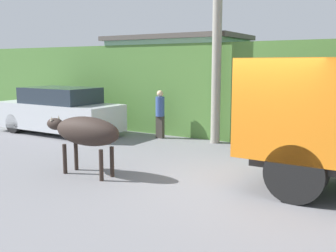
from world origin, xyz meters
TOP-DOWN VIEW (x-y plane):
  - ground_plane at (0.00, 0.00)m, footprint 60.00×60.00m
  - hillside_embankment at (0.00, 7.33)m, footprint 32.00×6.59m
  - building_backdrop at (-4.88, 5.26)m, footprint 4.95×2.70m
  - brown_cow at (-3.47, -0.97)m, footprint 2.05×0.63m
  - parked_suv at (-7.86, 2.35)m, footprint 4.62×1.72m
  - pedestrian_on_hill at (-4.43, 3.48)m, footprint 0.30×0.30m
  - utility_pole at (-2.56, 3.71)m, footprint 0.90×0.28m

SIDE VIEW (x-z plane):
  - ground_plane at x=0.00m, z-range 0.00..0.00m
  - parked_suv at x=-7.86m, z-range -0.02..1.58m
  - pedestrian_on_hill at x=-4.43m, z-range 0.09..1.65m
  - brown_cow at x=-3.47m, z-range 0.31..1.60m
  - hillside_embankment at x=0.00m, z-range 0.00..3.05m
  - building_backdrop at x=-4.88m, z-range 0.01..3.40m
  - utility_pole at x=-2.56m, z-range 0.09..5.97m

